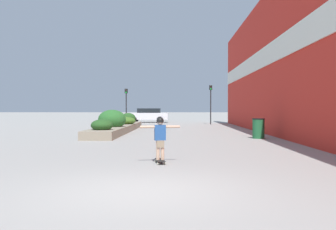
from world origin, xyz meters
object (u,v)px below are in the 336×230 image
at_px(skateboarder, 160,134).
at_px(traffic_light_right, 211,98).
at_px(car_center_left, 287,116).
at_px(car_leftmost, 148,115).
at_px(skateboard, 160,161).
at_px(traffic_light_left, 126,100).
at_px(trash_bin, 258,128).

xyz_separation_m(skateboarder, traffic_light_right, (3.66, 26.21, 1.75)).
bearing_deg(car_center_left, skateboarder, 158.03).
bearing_deg(traffic_light_right, car_leftmost, 143.61).
bearing_deg(car_leftmost, traffic_light_right, -126.39).
relative_size(skateboard, car_leftmost, 0.17).
bearing_deg(skateboard, car_leftmost, 84.61).
height_order(skateboarder, traffic_light_left, traffic_light_left).
xyz_separation_m(skateboarder, car_leftmost, (-2.93, 31.06, 0.01)).
xyz_separation_m(skateboard, trash_bin, (4.67, 8.94, 0.45)).
bearing_deg(car_center_left, traffic_light_right, 115.71).
bearing_deg(car_leftmost, skateboard, -174.61).
bearing_deg(traffic_light_left, skateboarder, -79.90).
bearing_deg(skateboarder, traffic_light_left, 89.32).
bearing_deg(skateboarder, skateboard, 0.00).
height_order(trash_bin, car_center_left, car_center_left).
xyz_separation_m(skateboard, skateboarder, (0.00, 0.00, 0.76)).
bearing_deg(car_leftmost, skateboarder, -174.61).
relative_size(trash_bin, car_leftmost, 0.23).
xyz_separation_m(car_leftmost, traffic_light_left, (-1.75, -4.74, 1.56)).
distance_m(skateboarder, traffic_light_left, 26.78).
xyz_separation_m(trash_bin, traffic_light_right, (-1.01, 17.27, 2.06)).
xyz_separation_m(skateboard, traffic_light_right, (3.66, 26.21, 2.51)).
xyz_separation_m(trash_bin, car_center_left, (7.57, 21.40, 0.23)).
distance_m(trash_bin, traffic_light_left, 19.82).
xyz_separation_m(car_leftmost, traffic_light_right, (6.59, -4.86, 1.75)).
height_order(skateboard, car_center_left, car_center_left).
height_order(skateboard, skateboarder, skateboarder).
bearing_deg(car_leftmost, traffic_light_left, 159.71).
bearing_deg(traffic_light_left, skateboard, -79.90).
relative_size(car_leftmost, traffic_light_right, 1.21).
height_order(car_leftmost, car_center_left, car_leftmost).
xyz_separation_m(skateboarder, car_center_left, (12.24, 30.34, -0.08)).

